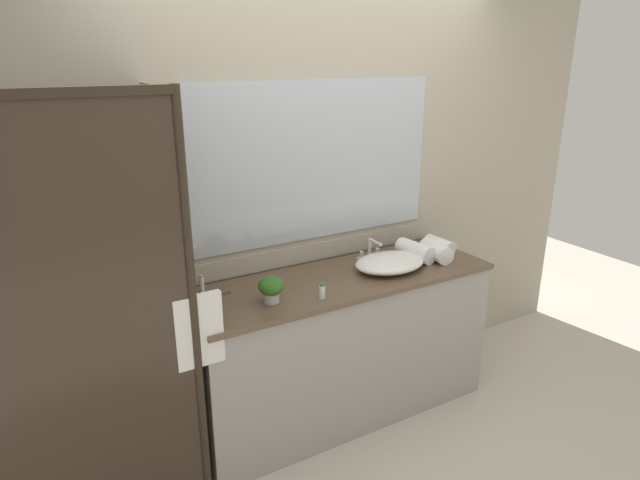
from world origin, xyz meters
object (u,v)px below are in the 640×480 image
Objects in this scene: sink_basin at (390,263)px; amenity_bottle_lotion at (322,291)px; amenity_bottle_conditioner at (202,285)px; rolled_towel_near_edge at (440,245)px; faucet at (370,252)px; rolled_towel_far_edge at (415,251)px; potted_plant at (271,288)px; rolled_towel_middle at (436,251)px.

amenity_bottle_lotion is at bearing -164.56° from sink_basin.
rolled_towel_near_edge is at bearing -5.55° from amenity_bottle_conditioner.
amenity_bottle_conditioner is at bearing 178.36° from faucet.
amenity_bottle_lotion is (-0.55, -0.15, -0.00)m from sink_basin.
sink_basin is 5.18× the size of amenity_bottle_lotion.
potted_plant is at bearing -173.78° from rolled_towel_far_edge.
rolled_towel_near_edge is (0.46, -0.12, 0.00)m from faucet.
sink_basin is 0.46m from rolled_towel_near_edge.
potted_plant is at bearing -173.78° from rolled_towel_near_edge.
rolled_towel_middle reaches higher than sink_basin.
rolled_towel_far_edge is at bearing 6.22° from potted_plant.
amenity_bottle_conditioner is 0.64m from amenity_bottle_lotion.
rolled_towel_near_edge is (1.01, 0.23, 0.01)m from amenity_bottle_lotion.
rolled_towel_middle is (1.14, 0.05, -0.03)m from potted_plant.
rolled_towel_far_edge reaches higher than sink_basin.
sink_basin is 0.20m from faucet.
amenity_bottle_lotion is 0.38× the size of rolled_towel_middle.
rolled_towel_far_edge reaches higher than amenity_bottle_conditioner.
potted_plant reaches higher than faucet.
rolled_towel_far_edge is at bearing -7.51° from amenity_bottle_conditioner.
potted_plant is at bearing -175.85° from sink_basin.
faucet is at bearing 17.70° from potted_plant.
rolled_towel_near_edge is at bearing 6.22° from potted_plant.
amenity_bottle_conditioner is at bearing 174.45° from rolled_towel_near_edge.
faucet is 0.28m from rolled_towel_far_edge.
rolled_towel_near_edge is at bearing 39.49° from rolled_towel_middle.
rolled_towel_middle is 0.13m from rolled_towel_far_edge.
amenity_bottle_conditioner is (-1.07, 0.23, 0.01)m from sink_basin.
potted_plant is (-0.80, -0.25, 0.04)m from faucet.
rolled_towel_middle is at bearing -30.99° from faucet.
amenity_bottle_lotion is at bearing -36.15° from amenity_bottle_conditioner.
amenity_bottle_conditioner is 1.32m from rolled_towel_far_edge.
rolled_towel_near_edge is at bearing 12.90° from amenity_bottle_lotion.
amenity_bottle_conditioner reaches higher than sink_basin.
amenity_bottle_lotion is at bearing -147.64° from faucet.
rolled_towel_middle reaches higher than amenity_bottle_conditioner.
amenity_bottle_lotion is 1.03m from rolled_towel_near_edge.
rolled_towel_far_edge is at bearing -30.85° from faucet.
amenity_bottle_conditioner is (-0.27, 0.28, -0.03)m from potted_plant.
rolled_towel_middle reaches higher than rolled_towel_near_edge.
faucet is at bearing 149.01° from rolled_towel_middle.
rolled_towel_middle is (0.90, 0.14, 0.02)m from amenity_bottle_lotion.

